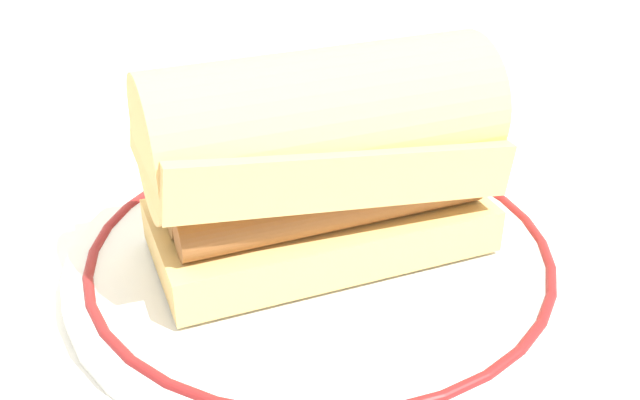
# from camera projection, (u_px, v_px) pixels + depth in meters

# --- Properties ---
(ground_plane) EXTENTS (1.50, 1.50, 0.00)m
(ground_plane) POSITION_uv_depth(u_px,v_px,m) (393.00, 286.00, 0.43)
(ground_plane) COLOR white
(plate) EXTENTS (0.30, 0.30, 0.01)m
(plate) POSITION_uv_depth(u_px,v_px,m) (320.00, 253.00, 0.45)
(plate) COLOR white
(plate) RESTS_ON ground_plane
(sausage_sandwich) EXTENTS (0.20, 0.10, 0.12)m
(sausage_sandwich) POSITION_uv_depth(u_px,v_px,m) (320.00, 155.00, 0.41)
(sausage_sandwich) COLOR #E4BC6D
(sausage_sandwich) RESTS_ON plate
(butter_knife) EXTENTS (0.10, 0.14, 0.01)m
(butter_knife) POSITION_uv_depth(u_px,v_px,m) (181.00, 137.00, 0.60)
(butter_knife) COLOR silver
(butter_knife) RESTS_ON ground_plane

